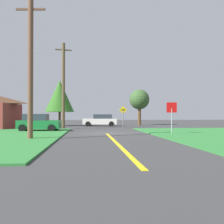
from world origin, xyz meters
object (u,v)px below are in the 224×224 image
at_px(car_approaching_junction, 101,120).
at_px(oak_tree_left, 60,96).
at_px(parked_car_near_building, 39,123).
at_px(utility_pole_mid, 63,85).
at_px(utility_pole_near, 30,67).
at_px(pine_tree_center, 139,100).
at_px(stop_sign, 172,112).
at_px(direction_sign, 123,114).

height_order(car_approaching_junction, oak_tree_left, oak_tree_left).
distance_m(parked_car_near_building, utility_pole_mid, 5.99).
bearing_deg(utility_pole_near, pine_tree_center, 63.41).
bearing_deg(utility_pole_near, stop_sign, 17.97).
relative_size(parked_car_near_building, utility_pole_near, 0.45).
bearing_deg(car_approaching_junction, utility_pole_near, 79.66).
height_order(car_approaching_junction, pine_tree_center, pine_tree_center).
bearing_deg(pine_tree_center, utility_pole_near, -116.59).
bearing_deg(parked_car_near_building, stop_sign, -21.34).
xyz_separation_m(stop_sign, direction_sign, (-2.45, 9.86, -0.17)).
xyz_separation_m(direction_sign, oak_tree_left, (-7.96, 7.24, 2.58)).
xyz_separation_m(stop_sign, oak_tree_left, (-10.41, 17.11, 2.41)).
relative_size(stop_sign, parked_car_near_building, 0.63).
distance_m(utility_pole_mid, direction_sign, 7.47).
distance_m(oak_tree_left, pine_tree_center, 12.01).
height_order(utility_pole_near, direction_sign, utility_pole_near).
bearing_deg(direction_sign, pine_tree_center, 68.26).
bearing_deg(utility_pole_mid, oak_tree_left, 98.99).
bearing_deg(oak_tree_left, car_approaching_junction, -11.17).
distance_m(utility_pole_near, oak_tree_left, 20.35).
bearing_deg(parked_car_near_building, car_approaching_junction, 63.38).
bearing_deg(utility_pole_near, oak_tree_left, 91.19).
xyz_separation_m(stop_sign, utility_pole_near, (-9.99, -3.24, 2.70)).
relative_size(direction_sign, pine_tree_center, 0.47).
xyz_separation_m(parked_car_near_building, utility_pole_mid, (1.89, 4.03, 4.00)).
bearing_deg(car_approaching_junction, direction_sign, 115.34).
distance_m(stop_sign, direction_sign, 10.16).
distance_m(parked_car_near_building, utility_pole_near, 9.21).
xyz_separation_m(car_approaching_junction, pine_tree_center, (6.10, 3.46, 3.06)).
bearing_deg(pine_tree_center, oak_tree_left, -168.75).
height_order(oak_tree_left, pine_tree_center, oak_tree_left).
distance_m(utility_pole_mid, pine_tree_center, 14.74).
bearing_deg(pine_tree_center, utility_pole_mid, -135.70).
bearing_deg(stop_sign, utility_pole_near, 24.99).
height_order(car_approaching_junction, utility_pole_near, utility_pole_near).
bearing_deg(direction_sign, car_approaching_junction, 110.38).
xyz_separation_m(car_approaching_junction, oak_tree_left, (-5.68, 1.12, 3.37)).
bearing_deg(utility_pole_near, utility_pole_mid, 86.17).
bearing_deg(utility_pole_near, direction_sign, 60.10).
distance_m(car_approaching_junction, utility_pole_mid, 9.05).
height_order(stop_sign, utility_pole_near, utility_pole_near).
bearing_deg(utility_pole_near, car_approaching_junction, 74.69).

